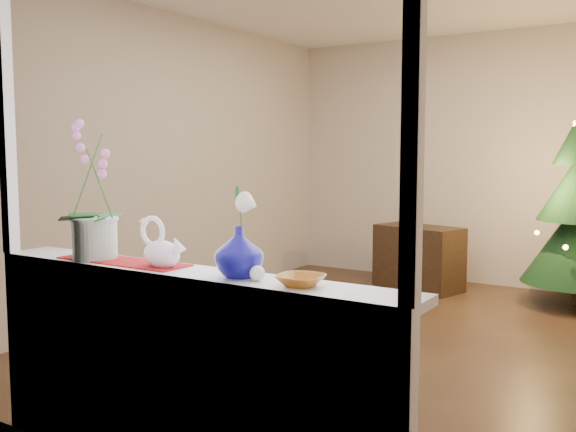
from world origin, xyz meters
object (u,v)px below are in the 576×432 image
Objects in this scene: orchid_pot at (93,190)px; paperweight at (257,273)px; swan at (162,244)px; side_table at (419,258)px; amber_dish at (301,281)px; blue_vase at (239,248)px.

paperweight is (0.96, -0.01, -0.30)m from orchid_pot.
swan reaches higher than paperweight.
orchid_pot is 0.49m from swan.
amber_dish is at bearing -59.20° from side_table.
side_table is (-0.94, 4.27, -0.62)m from paperweight.
orchid_pot is at bearing -74.39° from side_table.
orchid_pot is 0.76× the size of side_table.
paperweight is at bearing -0.66° from orchid_pot.
swan is 0.53m from paperweight.
paperweight is 0.07× the size of side_table.
paperweight is 0.20m from amber_dish.
side_table is (-0.84, 4.24, -0.71)m from blue_vase.
swan is 1.05× the size of blue_vase.
paperweight is at bearing -13.20° from blue_vase.
orchid_pot is at bearing 179.90° from amber_dish.
side_table is at bearing 105.00° from amber_dish.
blue_vase is 4.38m from side_table.
swan reaches higher than side_table.
blue_vase is at bearing 176.96° from amber_dish.
blue_vase is (0.85, 0.01, -0.21)m from orchid_pot.
swan is 0.73m from amber_dish.
paperweight is at bearing -177.38° from amber_dish.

